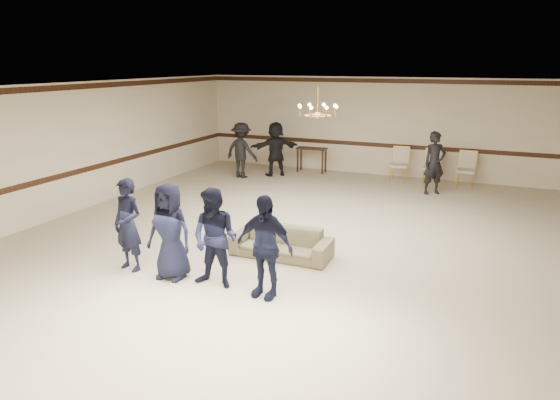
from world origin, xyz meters
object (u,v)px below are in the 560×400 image
(boy_b, at_px, (170,232))
(console_table, at_px, (312,160))
(boy_d, at_px, (264,246))
(banquet_chair_right, at_px, (466,170))
(adult_left, at_px, (242,150))
(boy_c, at_px, (215,239))
(banquet_chair_mid, at_px, (432,167))
(adult_mid, at_px, (276,149))
(adult_right, at_px, (434,163))
(boy_a, at_px, (128,225))
(chandelier, at_px, (318,100))
(banquet_chair_left, at_px, (399,165))
(settee, at_px, (281,242))

(boy_b, relative_size, console_table, 1.69)
(boy_d, distance_m, banquet_chair_right, 9.24)
(adult_left, bearing_deg, boy_c, 123.46)
(boy_d, xyz_separation_m, banquet_chair_right, (2.59, 8.86, -0.32))
(boy_c, xyz_separation_m, banquet_chair_mid, (2.49, 8.86, -0.32))
(console_table, bearing_deg, adult_mid, -136.05)
(boy_c, height_order, adult_mid, adult_mid)
(adult_right, xyz_separation_m, banquet_chair_right, (0.83, 1.16, -0.36))
(adult_right, xyz_separation_m, banquet_chair_mid, (-0.17, 1.16, -0.36))
(adult_mid, bearing_deg, boy_a, 54.00)
(chandelier, bearing_deg, console_table, 110.42)
(boy_b, bearing_deg, banquet_chair_mid, 67.46)
(boy_b, height_order, console_table, boy_b)
(boy_b, xyz_separation_m, adult_right, (3.56, 7.70, 0.05))
(boy_c, relative_size, banquet_chair_left, 1.60)
(adult_left, bearing_deg, boy_d, 128.98)
(adult_right, bearing_deg, boy_c, -144.70)
(boy_a, height_order, console_table, boy_a)
(adult_left, bearing_deg, banquet_chair_left, -154.00)
(chandelier, relative_size, adult_right, 0.52)
(adult_mid, distance_m, console_table, 1.42)
(adult_right, xyz_separation_m, console_table, (-4.17, 1.36, -0.47))
(chandelier, relative_size, settee, 0.48)
(boy_c, height_order, banquet_chair_mid, boy_c)
(boy_c, distance_m, boy_d, 0.90)
(settee, xyz_separation_m, adult_left, (-3.83, 5.75, 0.61))
(boy_b, bearing_deg, banquet_chair_right, 62.04)
(boy_a, height_order, adult_mid, adult_mid)
(chandelier, bearing_deg, adult_right, 62.46)
(adult_left, height_order, adult_right, same)
(adult_left, height_order, console_table, adult_left)
(chandelier, bearing_deg, banquet_chair_right, 60.58)
(boy_a, bearing_deg, boy_d, 8.56)
(banquet_chair_left, bearing_deg, banquet_chair_right, -4.31)
(boy_a, distance_m, boy_b, 0.90)
(chandelier, bearing_deg, adult_left, 135.46)
(boy_b, relative_size, adult_mid, 0.95)
(console_table, bearing_deg, chandelier, -71.59)
(boy_c, distance_m, adult_right, 8.15)
(adult_left, relative_size, console_table, 1.78)
(boy_d, distance_m, adult_mid, 8.76)
(banquet_chair_mid, distance_m, banquet_chair_right, 1.00)
(boy_c, bearing_deg, settee, 72.16)
(boy_b, height_order, banquet_chair_mid, boy_b)
(adult_mid, relative_size, adult_right, 1.00)
(boy_c, distance_m, banquet_chair_right, 9.53)
(boy_c, bearing_deg, console_table, 98.23)
(chandelier, relative_size, banquet_chair_left, 0.88)
(settee, height_order, adult_mid, adult_mid)
(chandelier, relative_size, boy_b, 0.55)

